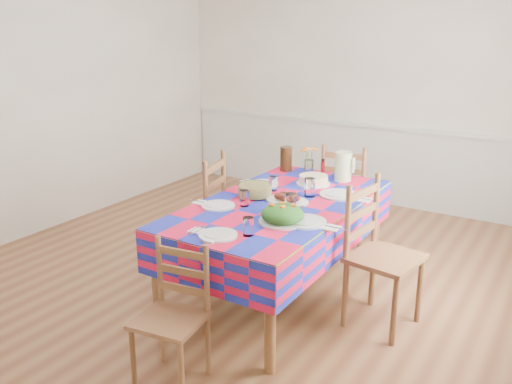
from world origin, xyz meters
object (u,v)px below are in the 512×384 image
meat_platter (287,198)px  chair_far (345,195)px  green_pitcher (343,166)px  chair_left (199,215)px  dining_table (280,213)px  tea_pitcher (286,159)px  chair_right (379,256)px  chair_near (173,316)px

meat_platter → chair_far: (-0.03, 1.20, -0.30)m
green_pitcher → chair_left: chair_left is taller
dining_table → tea_pitcher: bearing=116.3°
tea_pitcher → chair_right: size_ratio=0.21×
chair_near → chair_left: size_ratio=0.82×
chair_near → chair_right: 1.47m
tea_pitcher → chair_left: chair_left is taller
meat_platter → tea_pitcher: (-0.44, 0.78, 0.08)m
dining_table → meat_platter: (0.04, 0.03, 0.11)m
green_pitcher → chair_near: (-0.17, -2.01, -0.47)m
dining_table → chair_left: chair_left is taller
chair_left → meat_platter: bearing=76.8°
meat_platter → chair_left: (-0.82, -0.02, -0.28)m
chair_right → green_pitcher: bearing=46.4°
tea_pitcher → chair_near: bearing=-79.1°
chair_left → tea_pitcher: bearing=140.2°
chair_far → tea_pitcher: bearing=35.7°
dining_table → chair_right: 0.79m
green_pitcher → chair_left: bearing=-140.7°
chair_near → chair_far: bearing=81.6°
green_pitcher → tea_pitcher: 0.56m
green_pitcher → chair_right: chair_right is taller
chair_far → chair_left: chair_left is taller
tea_pitcher → meat_platter: bearing=-60.6°
green_pitcher → chair_far: bearing=109.1°
chair_far → chair_right: 1.44m
dining_table → chair_left: 0.79m
chair_left → chair_right: 1.55m
chair_near → chair_far: 2.46m
green_pitcher → chair_right: 1.05m
chair_near → chair_left: bearing=113.6°
meat_platter → chair_far: bearing=91.6°
chair_right → tea_pitcher: bearing=63.8°
green_pitcher → tea_pitcher: green_pitcher is taller
chair_near → chair_far: size_ratio=0.86×
chair_left → chair_right: chair_right is taller
green_pitcher → chair_near: green_pitcher is taller
tea_pitcher → chair_right: chair_right is taller
chair_near → chair_right: chair_right is taller
chair_right → dining_table: bearing=98.6°
chair_near → chair_right: (0.78, 1.24, 0.09)m
dining_table → chair_far: bearing=89.6°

